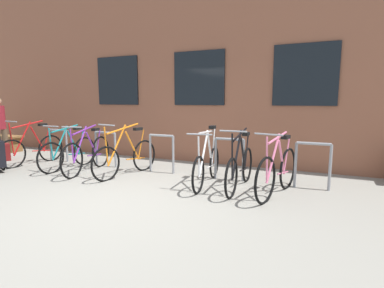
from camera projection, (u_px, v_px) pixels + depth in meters
name	position (u px, v px, depth m)	size (l,w,h in m)	color
ground_plane	(120.00, 202.00, 4.52)	(42.00, 42.00, 0.00)	gray
storefront_building	(229.00, 72.00, 9.35)	(28.00, 5.09, 4.88)	brown
bike_rack	(162.00, 149.00, 6.30)	(6.61, 0.05, 0.83)	gray
bicycle_red	(32.00, 149.00, 7.14)	(0.44, 1.67, 1.10)	black
bicycle_white	(207.00, 164.00, 5.42)	(0.44, 1.74, 1.08)	black
bicycle_orange	(126.00, 157.00, 6.08)	(0.48, 1.75, 1.11)	black
bicycle_pink	(278.00, 171.00, 4.79)	(0.54, 1.67, 1.07)	black
bicycle_teal	(69.00, 152.00, 6.67)	(0.44, 1.66, 1.03)	black
bicycle_black	(240.00, 167.00, 5.15)	(0.44, 1.75, 1.09)	black
bicycle_purple	(88.00, 154.00, 6.38)	(0.49, 1.81, 1.05)	black
wooden_bench	(3.00, 140.00, 9.07)	(1.40, 0.40, 0.48)	brown
backpack	(5.00, 152.00, 7.61)	(0.28, 0.20, 0.44)	maroon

